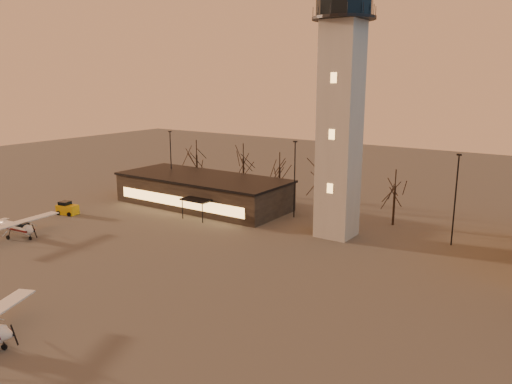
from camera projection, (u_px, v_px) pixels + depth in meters
ground at (146, 346)px, 34.20m from camera, size 220.00×220.00×0.00m
control_tower at (341, 93)px, 54.71m from camera, size 6.80×6.80×32.60m
terminal at (203, 191)px, 71.57m from camera, size 25.40×12.20×4.30m
light_poles at (345, 189)px, 57.66m from camera, size 58.50×12.25×10.14m
tree_row at (278, 164)px, 71.93m from camera, size 37.20×9.20×8.80m
cessna_rear at (18, 229)px, 57.42m from camera, size 7.98×10.07×2.77m
service_cart at (67, 209)px, 67.29m from camera, size 3.03×2.26×1.76m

